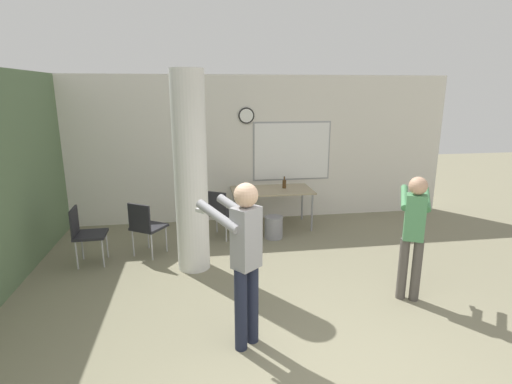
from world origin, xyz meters
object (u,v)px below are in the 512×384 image
at_px(person_playing_front, 244,253).
at_px(person_playing_side, 414,229).
at_px(bottle_on_table, 284,184).
at_px(chair_table_left, 219,210).
at_px(chair_near_pillar, 146,225).
at_px(chair_by_left_wall, 85,231).
at_px(folding_table, 272,192).

height_order(person_playing_front, person_playing_side, person_playing_front).
height_order(bottle_on_table, person_playing_front, person_playing_front).
xyz_separation_m(bottle_on_table, chair_table_left, (-1.26, -0.52, -0.31)).
height_order(chair_near_pillar, person_playing_side, person_playing_side).
bearing_deg(person_playing_side, person_playing_front, -163.96).
distance_m(chair_table_left, person_playing_side, 3.28).
bearing_deg(chair_by_left_wall, person_playing_front, -47.95).
bearing_deg(chair_near_pillar, chair_by_left_wall, -169.02).
xyz_separation_m(person_playing_front, person_playing_side, (2.12, 0.61, -0.08)).
height_order(chair_near_pillar, person_playing_front, person_playing_front).
relative_size(bottle_on_table, person_playing_side, 0.14).
distance_m(folding_table, chair_table_left, 1.13).
relative_size(folding_table, chair_by_left_wall, 1.71).
height_order(chair_by_left_wall, person_playing_side, person_playing_side).
bearing_deg(bottle_on_table, chair_near_pillar, -155.61).
xyz_separation_m(folding_table, person_playing_front, (-0.96, -3.49, 0.32)).
bearing_deg(person_playing_front, person_playing_side, 16.04).
bearing_deg(chair_table_left, chair_near_pillar, -153.65).
bearing_deg(person_playing_side, folding_table, 111.92).
bearing_deg(person_playing_side, chair_by_left_wall, 158.11).
bearing_deg(person_playing_side, bottle_on_table, 107.16).
xyz_separation_m(chair_table_left, person_playing_front, (0.05, -3.04, 0.49)).
bearing_deg(chair_by_left_wall, chair_near_pillar, 10.98).
relative_size(folding_table, person_playing_side, 0.96).
xyz_separation_m(chair_by_left_wall, person_playing_side, (4.19, -1.68, 0.40)).
height_order(bottle_on_table, chair_by_left_wall, bottle_on_table).
relative_size(chair_by_left_wall, person_playing_side, 0.56).
height_order(folding_table, bottle_on_table, bottle_on_table).
bearing_deg(person_playing_side, chair_near_pillar, 151.06).
height_order(bottle_on_table, person_playing_side, person_playing_side).
relative_size(bottle_on_table, chair_near_pillar, 0.26).
relative_size(folding_table, chair_table_left, 1.71).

